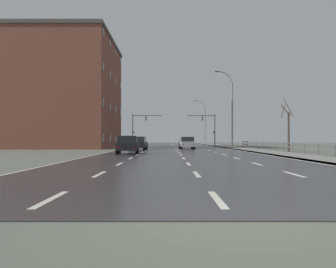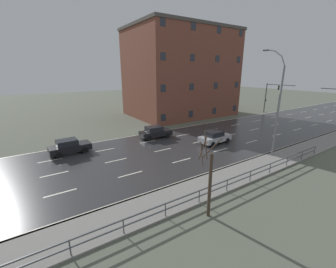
{
  "view_description": "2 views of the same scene",
  "coord_description": "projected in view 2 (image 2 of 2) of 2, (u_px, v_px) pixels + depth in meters",
  "views": [
    {
      "loc": [
        -1.04,
        -5.61,
        1.29
      ],
      "look_at": [
        -0.87,
        62.92,
        2.26
      ],
      "focal_mm": 38.72,
      "sensor_mm": 36.0,
      "label": 1
    },
    {
      "loc": [
        19.14,
        22.63,
        8.4
      ],
      "look_at": [
        0.0,
        35.08,
        1.76
      ],
      "focal_mm": 23.06,
      "sensor_mm": 36.0,
      "label": 2
    }
  ],
  "objects": [
    {
      "name": "brick_building",
      "position": [
        180.0,
        73.0,
        42.16
      ],
      "size": [
        14.19,
        19.41,
        16.18
      ],
      "color": "brown",
      "rests_on": "ground"
    },
    {
      "name": "car_distant",
      "position": [
        69.0,
        146.0,
        22.71
      ],
      "size": [
        2.02,
        4.2,
        1.57
      ],
      "rotation": [
        0.0,
        0.0,
        0.06
      ],
      "color": "black",
      "rests_on": "ground"
    },
    {
      "name": "traffic_signal_left",
      "position": [
        271.0,
        93.0,
        44.09
      ],
      "size": [
        5.81,
        0.36,
        6.11
      ],
      "color": "#38383A",
      "rests_on": "ground"
    },
    {
      "name": "bare_tree_mid",
      "position": [
        209.0,
        180.0,
        12.44
      ],
      "size": [
        1.03,
        1.68,
        5.29
      ],
      "color": "#423328",
      "rests_on": "ground"
    },
    {
      "name": "ground_plane",
      "position": [
        243.0,
        133.0,
        31.05
      ],
      "size": [
        160.0,
        160.0,
        0.12
      ],
      "color": "#5B6051"
    },
    {
      "name": "road_asphalt_strip",
      "position": [
        288.0,
        122.0,
        37.31
      ],
      "size": [
        14.0,
        120.0,
        0.03
      ],
      "color": "#303033",
      "rests_on": "ground"
    },
    {
      "name": "car_near_right",
      "position": [
        215.0,
        137.0,
        25.96
      ],
      "size": [
        1.99,
        4.18,
        1.57
      ],
      "rotation": [
        0.0,
        0.0,
        0.05
      ],
      "color": "#B7B7BC",
      "rests_on": "ground"
    },
    {
      "name": "guardrail",
      "position": [
        146.0,
        215.0,
        12.0
      ],
      "size": [
        0.07,
        39.4,
        1.0
      ],
      "color": "#515459",
      "rests_on": "ground"
    },
    {
      "name": "car_far_right",
      "position": [
        155.0,
        132.0,
        28.1
      ],
      "size": [
        1.99,
        4.18,
        1.57
      ],
      "rotation": [
        0.0,
        0.0,
        -0.05
      ],
      "color": "black",
      "rests_on": "ground"
    },
    {
      "name": "street_lamp_midground",
      "position": [
        277.0,
        106.0,
        20.93
      ],
      "size": [
        2.43,
        0.24,
        10.48
      ],
      "color": "slate",
      "rests_on": "ground"
    }
  ]
}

